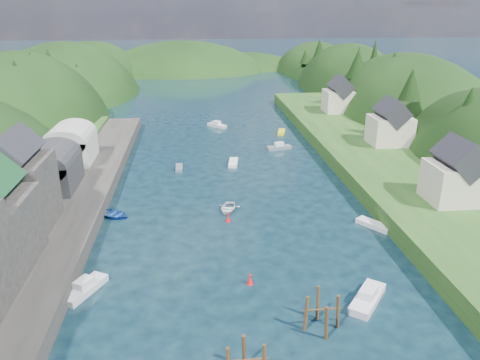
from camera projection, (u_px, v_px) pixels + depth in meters
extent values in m
plane|color=black|center=(228.00, 158.00, 84.67)|extent=(600.00, 600.00, 0.00)
ellipsoid|color=black|center=(24.00, 168.00, 106.96)|extent=(44.00, 75.56, 52.00)
ellipsoid|color=black|center=(69.00, 121.00, 146.73)|extent=(44.00, 75.56, 48.19)
ellipsoid|color=black|center=(94.00, 92.00, 185.24)|extent=(44.00, 75.56, 39.00)
ellipsoid|color=black|center=(403.00, 153.00, 115.11)|extent=(36.00, 75.56, 48.00)
ellipsoid|color=black|center=(348.00, 113.00, 154.90)|extent=(36.00, 75.56, 44.49)
ellipsoid|color=black|center=(316.00, 87.00, 193.45)|extent=(36.00, 75.56, 36.00)
ellipsoid|color=black|center=(183.00, 94.00, 198.94)|extent=(80.00, 60.00, 44.00)
ellipsoid|color=black|center=(246.00, 93.00, 211.56)|extent=(70.00, 56.00, 36.00)
cone|color=black|center=(16.00, 76.00, 90.38)|extent=(4.73, 4.73, 6.46)
cone|color=black|center=(32.00, 69.00, 100.10)|extent=(4.34, 4.34, 7.06)
cone|color=black|center=(54.00, 87.00, 107.64)|extent=(5.28, 5.28, 4.78)
cone|color=black|center=(49.00, 62.00, 117.60)|extent=(4.77, 4.77, 6.61)
cone|color=black|center=(77.00, 73.00, 124.54)|extent=(4.07, 4.07, 5.51)
cone|color=black|center=(69.00, 63.00, 138.88)|extent=(4.56, 4.56, 7.74)
cone|color=black|center=(72.00, 65.00, 144.85)|extent=(4.75, 4.75, 5.73)
cone|color=black|center=(86.00, 58.00, 155.50)|extent=(4.27, 4.27, 7.34)
cone|color=black|center=(469.00, 110.00, 74.29)|extent=(5.29, 5.29, 7.45)
cone|color=black|center=(411.00, 84.00, 85.47)|extent=(4.07, 4.07, 5.79)
cone|color=black|center=(410.00, 96.00, 95.96)|extent=(3.40, 3.40, 6.38)
cone|color=black|center=(393.00, 71.00, 108.38)|extent=(4.94, 4.94, 9.01)
cone|color=black|center=(358.00, 64.00, 113.08)|extent=(5.25, 5.25, 6.97)
cone|color=black|center=(374.00, 57.00, 123.68)|extent=(3.36, 3.36, 9.01)
cone|color=black|center=(359.00, 59.00, 138.83)|extent=(4.57, 4.57, 7.16)
cone|color=black|center=(347.00, 60.00, 147.76)|extent=(3.59, 3.59, 7.02)
cone|color=black|center=(319.00, 48.00, 158.29)|extent=(4.14, 4.14, 6.60)
cone|color=black|center=(305.00, 57.00, 169.61)|extent=(3.83, 3.83, 4.90)
cube|color=#2D2B28|center=(41.00, 236.00, 54.16)|extent=(12.00, 110.00, 2.00)
cube|color=#2D2B28|center=(19.00, 193.00, 53.13)|extent=(7.00, 8.00, 8.00)
cube|color=black|center=(12.00, 153.00, 51.42)|extent=(5.15, 8.32, 5.15)
cube|color=#2D2D30|center=(51.00, 174.00, 65.01)|extent=(7.00, 9.00, 4.00)
cylinder|color=#2D2D30|center=(49.00, 160.00, 64.30)|extent=(7.00, 9.00, 7.00)
cube|color=#B2B2A8|center=(71.00, 149.00, 76.17)|extent=(7.00, 9.00, 4.00)
cylinder|color=#B2B2A8|center=(70.00, 137.00, 75.47)|extent=(7.00, 9.00, 7.00)
cube|color=#234719|center=(383.00, 165.00, 77.27)|extent=(16.00, 120.00, 2.40)
cube|color=beige|center=(456.00, 183.00, 59.40)|extent=(7.00, 6.00, 5.00)
cube|color=black|center=(460.00, 158.00, 58.22)|extent=(5.15, 6.24, 5.15)
cube|color=beige|center=(390.00, 130.00, 83.78)|extent=(7.00, 6.00, 5.00)
cube|color=black|center=(392.00, 112.00, 82.59)|extent=(5.15, 6.24, 5.15)
cube|color=beige|center=(339.00, 101.00, 108.81)|extent=(7.00, 6.00, 5.00)
cube|color=black|center=(340.00, 87.00, 107.62)|extent=(5.15, 6.24, 5.15)
cylinder|color=#382314|center=(244.00, 353.00, 35.76)|extent=(0.32, 0.32, 3.51)
cylinder|color=#382314|center=(246.00, 360.00, 34.28)|extent=(3.26, 0.16, 0.16)
cylinder|color=#382314|center=(338.00, 314.00, 39.94)|extent=(0.32, 0.32, 3.86)
cylinder|color=#382314|center=(318.00, 306.00, 41.11)|extent=(0.32, 0.32, 3.86)
cylinder|color=#382314|center=(306.00, 316.00, 39.68)|extent=(0.32, 0.32, 3.86)
cylinder|color=#382314|center=(326.00, 326.00, 38.51)|extent=(0.32, 0.32, 3.86)
cylinder|color=#382314|center=(322.00, 309.00, 39.59)|extent=(3.35, 0.16, 0.16)
cone|color=red|center=(250.00, 280.00, 46.51)|extent=(0.70, 0.70, 0.90)
sphere|color=red|center=(250.00, 276.00, 46.34)|extent=(0.30, 0.30, 0.30)
cone|color=red|center=(228.00, 218.00, 59.85)|extent=(0.70, 0.70, 0.90)
sphere|color=red|center=(228.00, 215.00, 59.68)|extent=(0.30, 0.30, 0.30)
cube|color=silver|center=(217.00, 126.00, 105.83)|extent=(4.44, 4.50, 0.67)
cube|color=silver|center=(217.00, 122.00, 105.58)|extent=(1.95, 1.96, 0.70)
cube|color=silver|center=(85.00, 289.00, 45.20)|extent=(3.98, 5.42, 0.73)
cube|color=silver|center=(84.00, 283.00, 44.93)|extent=(1.92, 2.18, 0.70)
cube|color=white|center=(233.00, 163.00, 81.27)|extent=(2.09, 4.56, 0.62)
imported|color=silver|center=(228.00, 208.00, 63.16)|extent=(3.89, 4.72, 0.85)
cube|color=silver|center=(374.00, 225.00, 58.45)|extent=(3.92, 4.54, 0.64)
cube|color=silver|center=(367.00, 299.00, 43.68)|extent=(4.95, 5.66, 0.80)
cube|color=silver|center=(368.00, 292.00, 43.40)|extent=(2.25, 2.38, 0.70)
cube|color=slate|center=(179.00, 168.00, 78.91)|extent=(1.19, 3.50, 0.49)
cube|color=slate|center=(279.00, 148.00, 89.59)|extent=(4.92, 2.43, 0.66)
cube|color=silver|center=(279.00, 144.00, 89.34)|extent=(1.83, 1.38, 0.70)
imported|color=#1B4398|center=(114.00, 214.00, 61.27)|extent=(5.72, 5.28, 0.97)
cube|color=yellow|center=(281.00, 132.00, 100.65)|extent=(2.40, 4.35, 0.58)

